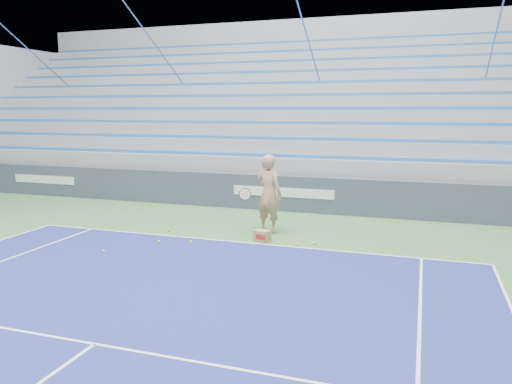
# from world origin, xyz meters

# --- Properties ---
(sponsor_barrier) EXTENTS (30.00, 0.32, 1.10)m
(sponsor_barrier) POSITION_xyz_m (0.00, 15.88, 0.55)
(sponsor_barrier) COLOR #363F52
(sponsor_barrier) RESTS_ON ground
(bleachers) EXTENTS (31.00, 9.15, 7.30)m
(bleachers) POSITION_xyz_m (0.00, 21.60, 2.36)
(bleachers) COLOR #95979D
(bleachers) RESTS_ON ground
(tennis_player) EXTENTS (1.03, 0.96, 2.00)m
(tennis_player) POSITION_xyz_m (0.37, 13.08, 1.00)
(tennis_player) COLOR tan
(tennis_player) RESTS_ON ground
(ball_box) EXTENTS (0.43, 0.39, 0.27)m
(ball_box) POSITION_xyz_m (0.49, 12.18, 0.13)
(ball_box) COLOR #9E7C4C
(ball_box) RESTS_ON ground
(tennis_ball_0) EXTENTS (0.07, 0.07, 0.07)m
(tennis_ball_0) POSITION_xyz_m (1.37, 12.02, 0.03)
(tennis_ball_0) COLOR yellow
(tennis_ball_0) RESTS_ON ground
(tennis_ball_1) EXTENTS (0.07, 0.07, 0.07)m
(tennis_ball_1) POSITION_xyz_m (-2.09, 12.34, 0.03)
(tennis_ball_1) COLOR yellow
(tennis_ball_1) RESTS_ON ground
(tennis_ball_2) EXTENTS (0.07, 0.07, 0.07)m
(tennis_ball_2) POSITION_xyz_m (-1.77, 11.26, 0.03)
(tennis_ball_2) COLOR yellow
(tennis_ball_2) RESTS_ON ground
(tennis_ball_3) EXTENTS (0.07, 0.07, 0.07)m
(tennis_ball_3) POSITION_xyz_m (1.73, 12.30, 0.03)
(tennis_ball_3) COLOR yellow
(tennis_ball_3) RESTS_ON ground
(tennis_ball_4) EXTENTS (0.07, 0.07, 0.07)m
(tennis_ball_4) POSITION_xyz_m (-1.05, 11.46, 0.03)
(tennis_ball_4) COLOR yellow
(tennis_ball_4) RESTS_ON ground
(tennis_ball_5) EXTENTS (0.07, 0.07, 0.07)m
(tennis_ball_5) POSITION_xyz_m (-2.51, 10.12, 0.03)
(tennis_ball_5) COLOR yellow
(tennis_ball_5) RESTS_ON ground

